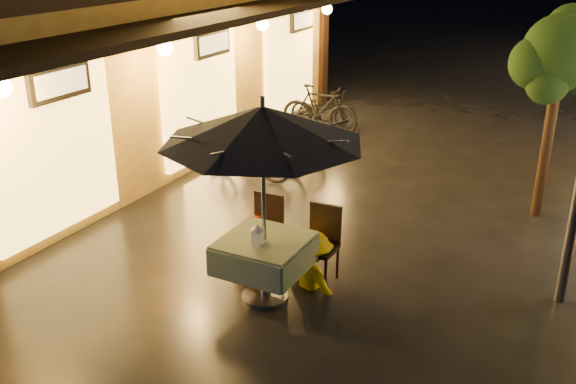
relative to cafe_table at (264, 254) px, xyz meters
The scene contains 14 objects.
ground 0.75m from the cafe_table, 71.27° to the right, with size 90.00×90.00×0.00m, color black.
street_tree 5.15m from the cafe_table, 57.74° to the left, with size 1.43×1.20×3.15m.
cafe_table is the anchor object (origin of this frame).
patio_umbrella 1.56m from the cafe_table, 90.00° to the right, with size 2.29×2.29×2.46m.
cafe_chair_left 0.84m from the cafe_table, 118.51° to the left, with size 0.42×0.42×0.97m.
cafe_chair_right 0.84m from the cafe_table, 61.49° to the left, with size 0.42×0.42×0.97m.
table_lantern 0.36m from the cafe_table, 90.00° to the right, with size 0.16×0.16×0.25m.
person_orange 0.71m from the cafe_table, 131.67° to the left, with size 0.74×0.57×1.51m, color red.
person_yellow 0.67m from the cafe_table, 56.25° to the left, with size 0.88×0.50×1.36m, color #FFCC00.
bicycle_0 4.29m from the cafe_table, 119.72° to the left, with size 0.59×1.68×0.88m, color black.
bicycle_1 4.06m from the cafe_table, 123.61° to the left, with size 0.51×1.79×1.08m, color black.
bicycle_2 4.86m from the cafe_table, 115.32° to the left, with size 0.63×1.81×0.95m, color black.
bicycle_3 6.89m from the cafe_table, 109.30° to the left, with size 0.49×1.75×1.05m, color black.
bicycle_4 7.43m from the cafe_table, 108.95° to the left, with size 0.54×1.55×0.82m, color black.
Camera 1 is at (3.15, -5.35, 4.07)m, focal length 40.00 mm.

